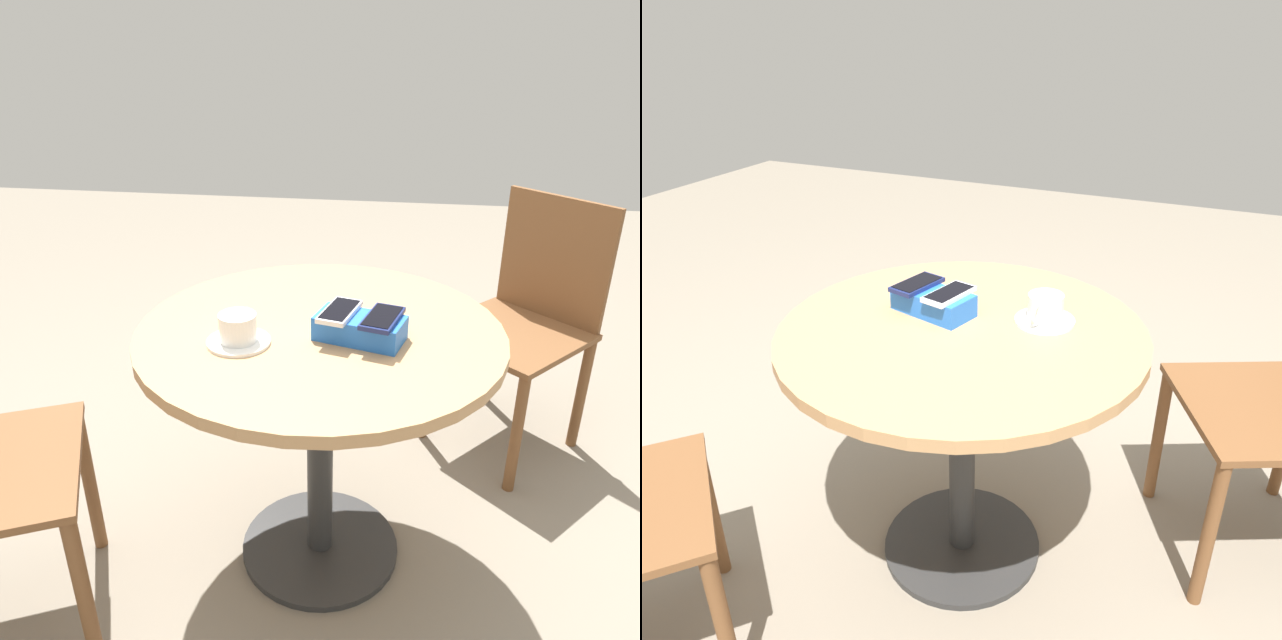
{
  "view_description": "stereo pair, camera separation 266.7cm",
  "coord_description": "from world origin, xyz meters",
  "views": [
    {
      "loc": [
        -0.2,
        1.34,
        1.37
      ],
      "look_at": [
        0.0,
        0.0,
        0.73
      ],
      "focal_mm": 35.0,
      "sensor_mm": 36.0,
      "label": 1
    },
    {
      "loc": [
        0.54,
        -1.22,
        1.39
      ],
      "look_at": [
        0.0,
        0.0,
        0.73
      ],
      "focal_mm": 35.0,
      "sensor_mm": 36.0,
      "label": 2
    }
  ],
  "objects": [
    {
      "name": "saucer",
      "position": [
        0.17,
        0.11,
        0.72
      ],
      "size": [
        0.15,
        0.15,
        0.01
      ],
      "primitive_type": "cylinder",
      "color": "white",
      "rests_on": "round_table"
    },
    {
      "name": "phone_navy",
      "position": [
        -0.15,
        0.06,
        0.78
      ],
      "size": [
        0.1,
        0.15,
        0.01
      ],
      "color": "navy",
      "rests_on": "phone_box"
    },
    {
      "name": "phone_white",
      "position": [
        -0.05,
        0.04,
        0.78
      ],
      "size": [
        0.1,
        0.15,
        0.01
      ],
      "color": "silver",
      "rests_on": "phone_box"
    },
    {
      "name": "coffee_cup",
      "position": [
        0.17,
        0.11,
        0.75
      ],
      "size": [
        0.09,
        0.12,
        0.06
      ],
      "color": "white",
      "rests_on": "saucer"
    },
    {
      "name": "round_table",
      "position": [
        0.0,
        0.0,
        0.57
      ],
      "size": [
        0.89,
        0.89,
        0.71
      ],
      "color": "#2D2D2D",
      "rests_on": "ground_plane"
    },
    {
      "name": "ground_plane",
      "position": [
        0.0,
        0.0,
        0.0
      ],
      "size": [
        8.0,
        8.0,
        0.0
      ],
      "primitive_type": "plane",
      "color": "gray"
    },
    {
      "name": "phone_box",
      "position": [
        -0.1,
        0.05,
        0.74
      ],
      "size": [
        0.22,
        0.15,
        0.06
      ],
      "color": "blue",
      "rests_on": "round_table"
    }
  ]
}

